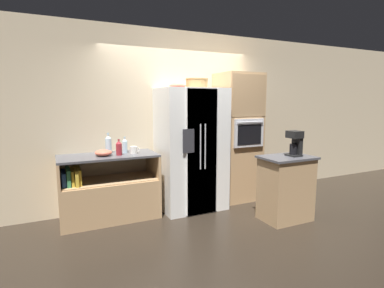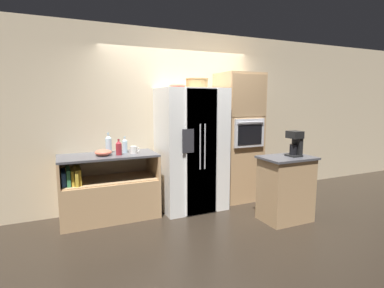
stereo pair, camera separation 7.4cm
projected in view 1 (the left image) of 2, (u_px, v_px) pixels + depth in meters
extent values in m
plane|color=black|center=(190.00, 208.00, 4.74)|extent=(20.00, 20.00, 0.00)
cube|color=beige|center=(178.00, 118.00, 4.96)|extent=(12.00, 0.06, 2.80)
cube|color=tan|center=(110.00, 199.00, 4.30)|extent=(1.35, 0.64, 0.56)
cube|color=tan|center=(109.00, 180.00, 4.26)|extent=(1.30, 0.58, 0.02)
cube|color=tan|center=(58.00, 174.00, 3.96)|extent=(0.04, 0.64, 0.34)
cube|color=tan|center=(153.00, 165.00, 4.51)|extent=(0.04, 0.64, 0.34)
cube|color=#4C4C51|center=(108.00, 156.00, 4.21)|extent=(1.35, 0.64, 0.03)
cube|color=#284C8E|center=(64.00, 178.00, 3.97)|extent=(0.05, 0.35, 0.18)
cube|color=#337A4C|center=(68.00, 176.00, 3.99)|extent=(0.05, 0.40, 0.22)
cube|color=gold|center=(72.00, 177.00, 4.01)|extent=(0.03, 0.38, 0.20)
cube|color=gold|center=(76.00, 176.00, 4.03)|extent=(0.04, 0.46, 0.21)
cube|color=gold|center=(79.00, 176.00, 4.05)|extent=(0.03, 0.39, 0.21)
cube|color=white|center=(191.00, 149.00, 4.68)|extent=(0.98, 0.75, 1.88)
cube|color=white|center=(202.00, 153.00, 4.33)|extent=(0.49, 0.02, 1.84)
cube|color=white|center=(202.00, 153.00, 4.34)|extent=(0.49, 0.02, 1.84)
cylinder|color=#B2B2B7|center=(201.00, 147.00, 4.28)|extent=(0.02, 0.02, 0.66)
cylinder|color=#B2B2B7|center=(205.00, 147.00, 4.31)|extent=(0.02, 0.02, 0.66)
cube|color=#2D2D33|center=(189.00, 141.00, 4.20)|extent=(0.18, 0.01, 0.34)
cube|color=tan|center=(237.00, 137.00, 5.10)|extent=(0.67, 0.62, 2.14)
cube|color=silver|center=(249.00, 133.00, 4.79)|extent=(0.55, 0.04, 0.45)
cube|color=black|center=(250.00, 135.00, 4.78)|extent=(0.45, 0.01, 0.32)
cylinder|color=#B2B2B7|center=(251.00, 122.00, 4.73)|extent=(0.48, 0.02, 0.02)
cube|color=#A68259|center=(249.00, 95.00, 4.72)|extent=(0.63, 0.01, 0.66)
cube|color=tan|center=(286.00, 189.00, 4.24)|extent=(0.67, 0.47, 0.89)
cube|color=#4C4C51|center=(287.00, 157.00, 4.17)|extent=(0.73, 0.51, 0.03)
cylinder|color=tan|center=(197.00, 84.00, 4.54)|extent=(0.33, 0.33, 0.14)
torus|color=tan|center=(197.00, 79.00, 4.53)|extent=(0.35, 0.35, 0.03)
ellipsoid|color=#DB664C|center=(178.00, 86.00, 4.41)|extent=(0.25, 0.25, 0.06)
cylinder|color=maroon|center=(119.00, 149.00, 4.17)|extent=(0.08, 0.08, 0.16)
cone|color=maroon|center=(119.00, 142.00, 4.16)|extent=(0.08, 0.08, 0.05)
cylinder|color=maroon|center=(119.00, 140.00, 4.15)|extent=(0.03, 0.03, 0.02)
cylinder|color=silver|center=(108.00, 146.00, 4.33)|extent=(0.09, 0.09, 0.22)
cone|color=silver|center=(108.00, 137.00, 4.31)|extent=(0.09, 0.09, 0.05)
cylinder|color=silver|center=(108.00, 134.00, 4.30)|extent=(0.03, 0.03, 0.04)
cylinder|color=silver|center=(125.00, 147.00, 4.36)|extent=(0.07, 0.07, 0.17)
cone|color=silver|center=(125.00, 140.00, 4.34)|extent=(0.07, 0.07, 0.04)
cylinder|color=silver|center=(125.00, 138.00, 4.34)|extent=(0.03, 0.03, 0.03)
cylinder|color=silver|center=(134.00, 150.00, 4.31)|extent=(0.10, 0.10, 0.10)
torus|color=silver|center=(137.00, 150.00, 4.33)|extent=(0.07, 0.01, 0.07)
ellipsoid|color=#DB664C|center=(103.00, 153.00, 4.13)|extent=(0.23, 0.23, 0.09)
cube|color=black|center=(294.00, 155.00, 4.20)|extent=(0.17, 0.19, 0.02)
cylinder|color=black|center=(293.00, 149.00, 4.18)|extent=(0.10, 0.10, 0.15)
cube|color=black|center=(297.00, 143.00, 4.20)|extent=(0.06, 0.16, 0.36)
cube|color=black|center=(295.00, 134.00, 4.16)|extent=(0.17, 0.19, 0.10)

